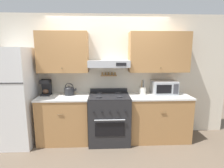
{
  "coord_description": "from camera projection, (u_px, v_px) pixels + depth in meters",
  "views": [
    {
      "loc": [
        -0.1,
        -3.05,
        1.78
      ],
      "look_at": [
        0.06,
        0.27,
        1.18
      ],
      "focal_mm": 28.0,
      "sensor_mm": 36.0,
      "label": 1
    }
  ],
  "objects": [
    {
      "name": "ground_plane",
      "position": [
        110.0,
        147.0,
        3.32
      ],
      "size": [
        16.0,
        16.0,
        0.0
      ],
      "primitive_type": "plane",
      "color": "brown"
    },
    {
      "name": "wall_back",
      "position": [
        111.0,
        68.0,
        3.66
      ],
      "size": [
        5.2,
        0.46,
        2.55
      ],
      "color": "beige",
      "rests_on": "ground_plane"
    },
    {
      "name": "counter_left",
      "position": [
        65.0,
        118.0,
        3.53
      ],
      "size": [
        1.0,
        0.65,
        0.93
      ],
      "color": "#AD7A47",
      "rests_on": "ground_plane"
    },
    {
      "name": "counter_right",
      "position": [
        158.0,
        117.0,
        3.61
      ],
      "size": [
        1.22,
        0.65,
        0.93
      ],
      "color": "#AD7A47",
      "rests_on": "ground_plane"
    },
    {
      "name": "stove_range",
      "position": [
        109.0,
        118.0,
        3.52
      ],
      "size": [
        0.79,
        0.73,
        1.02
      ],
      "color": "#232326",
      "rests_on": "ground_plane"
    },
    {
      "name": "refrigerator",
      "position": [
        15.0,
        97.0,
        3.34
      ],
      "size": [
        0.68,
        0.75,
        1.87
      ],
      "color": "white",
      "rests_on": "ground_plane"
    },
    {
      "name": "tea_kettle",
      "position": [
        69.0,
        90.0,
        3.54
      ],
      "size": [
        0.25,
        0.2,
        0.24
      ],
      "color": "#232326",
      "rests_on": "counter_left"
    },
    {
      "name": "coffee_maker",
      "position": [
        46.0,
        87.0,
        3.53
      ],
      "size": [
        0.18,
        0.21,
        0.32
      ],
      "color": "black",
      "rests_on": "counter_left"
    },
    {
      "name": "microwave",
      "position": [
        164.0,
        87.0,
        3.63
      ],
      "size": [
        0.5,
        0.37,
        0.27
      ],
      "color": "#ADAFB5",
      "rests_on": "counter_right"
    },
    {
      "name": "utensil_crock",
      "position": [
        143.0,
        90.0,
        3.61
      ],
      "size": [
        0.13,
        0.13,
        0.3
      ],
      "color": "silver",
      "rests_on": "counter_right"
    }
  ]
}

